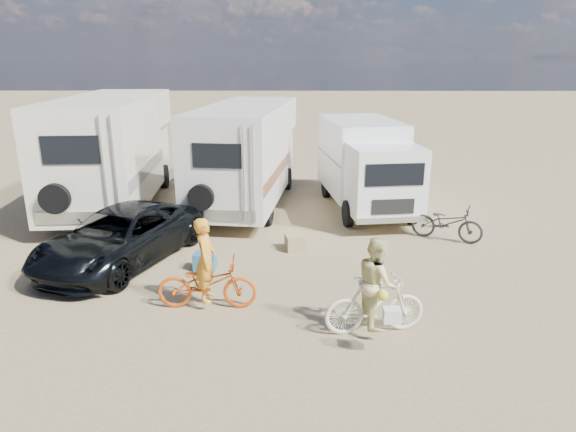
{
  "coord_description": "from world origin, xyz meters",
  "views": [
    {
      "loc": [
        1.13,
        -9.53,
        4.81
      ],
      "look_at": [
        1.03,
        1.72,
        1.3
      ],
      "focal_mm": 31.68,
      "sensor_mm": 36.0,
      "label": 1
    }
  ],
  "objects_px": {
    "bike_woman": "(375,305)",
    "bike_parked": "(447,223)",
    "rv_main": "(247,156)",
    "rv_left": "(113,153)",
    "rider_man": "(206,268)",
    "rider_woman": "(376,291)",
    "box_truck": "(366,167)",
    "cooler": "(205,261)",
    "dark_suv": "(120,237)",
    "crate": "(295,243)",
    "bike_man": "(207,283)"
  },
  "relations": [
    {
      "from": "bike_woman",
      "to": "rv_left",
      "type": "bearing_deg",
      "value": 32.83
    },
    {
      "from": "bike_woman",
      "to": "rider_woman",
      "type": "distance_m",
      "value": 0.27
    },
    {
      "from": "rv_left",
      "to": "rider_woman",
      "type": "distance_m",
      "value": 11.21
    },
    {
      "from": "box_truck",
      "to": "rider_man",
      "type": "xyz_separation_m",
      "value": [
        -4.1,
        -6.98,
        -0.58
      ]
    },
    {
      "from": "dark_suv",
      "to": "bike_woman",
      "type": "relative_size",
      "value": 2.57
    },
    {
      "from": "rider_man",
      "to": "rider_woman",
      "type": "relative_size",
      "value": 1.03
    },
    {
      "from": "rv_main",
      "to": "bike_man",
      "type": "relative_size",
      "value": 3.68
    },
    {
      "from": "bike_woman",
      "to": "box_truck",
      "type": "bearing_deg",
      "value": -15.4
    },
    {
      "from": "bike_parked",
      "to": "rider_man",
      "type": "bearing_deg",
      "value": 150.63
    },
    {
      "from": "bike_woman",
      "to": "bike_parked",
      "type": "relative_size",
      "value": 0.97
    },
    {
      "from": "dark_suv",
      "to": "cooler",
      "type": "relative_size",
      "value": 9.38
    },
    {
      "from": "bike_man",
      "to": "dark_suv",
      "type": "bearing_deg",
      "value": 46.31
    },
    {
      "from": "rv_main",
      "to": "crate",
      "type": "height_order",
      "value": "rv_main"
    },
    {
      "from": "bike_parked",
      "to": "cooler",
      "type": "relative_size",
      "value": 3.77
    },
    {
      "from": "rv_main",
      "to": "rider_woman",
      "type": "bearing_deg",
      "value": -63.37
    },
    {
      "from": "rider_man",
      "to": "rider_woman",
      "type": "height_order",
      "value": "rider_man"
    },
    {
      "from": "bike_man",
      "to": "rider_man",
      "type": "relative_size",
      "value": 1.16
    },
    {
      "from": "crate",
      "to": "bike_man",
      "type": "bearing_deg",
      "value": -118.75
    },
    {
      "from": "box_truck",
      "to": "dark_suv",
      "type": "height_order",
      "value": "box_truck"
    },
    {
      "from": "box_truck",
      "to": "cooler",
      "type": "distance_m",
      "value": 6.87
    },
    {
      "from": "bike_woman",
      "to": "cooler",
      "type": "distance_m",
      "value": 4.58
    },
    {
      "from": "rv_main",
      "to": "bike_man",
      "type": "height_order",
      "value": "rv_main"
    },
    {
      "from": "bike_parked",
      "to": "crate",
      "type": "distance_m",
      "value": 4.24
    },
    {
      "from": "dark_suv",
      "to": "bike_parked",
      "type": "height_order",
      "value": "dark_suv"
    },
    {
      "from": "rv_left",
      "to": "bike_woman",
      "type": "bearing_deg",
      "value": -52.85
    },
    {
      "from": "bike_parked",
      "to": "box_truck",
      "type": "bearing_deg",
      "value": 58.26
    },
    {
      "from": "rv_main",
      "to": "rv_left",
      "type": "xyz_separation_m",
      "value": [
        -4.4,
        -0.21,
        0.14
      ]
    },
    {
      "from": "rv_main",
      "to": "bike_woman",
      "type": "relative_size",
      "value": 3.93
    },
    {
      "from": "box_truck",
      "to": "crate",
      "type": "relative_size",
      "value": 11.61
    },
    {
      "from": "rv_main",
      "to": "bike_man",
      "type": "xyz_separation_m",
      "value": [
        -0.16,
        -7.6,
        -1.15
      ]
    },
    {
      "from": "dark_suv",
      "to": "rider_man",
      "type": "relative_size",
      "value": 2.8
    },
    {
      "from": "bike_man",
      "to": "rider_woman",
      "type": "bearing_deg",
      "value": -106.97
    },
    {
      "from": "rv_main",
      "to": "cooler",
      "type": "xyz_separation_m",
      "value": [
        -0.53,
        -5.69,
        -1.47
      ]
    },
    {
      "from": "box_truck",
      "to": "rider_woman",
      "type": "relative_size",
      "value": 3.37
    },
    {
      "from": "bike_man",
      "to": "cooler",
      "type": "distance_m",
      "value": 1.97
    },
    {
      "from": "bike_parked",
      "to": "cooler",
      "type": "xyz_separation_m",
      "value": [
        -6.3,
        -2.11,
        -0.3
      ]
    },
    {
      "from": "box_truck",
      "to": "dark_suv",
      "type": "distance_m",
      "value": 8.09
    },
    {
      "from": "cooler",
      "to": "crate",
      "type": "xyz_separation_m",
      "value": [
        2.14,
        1.33,
        -0.01
      ]
    },
    {
      "from": "rv_main",
      "to": "rider_man",
      "type": "xyz_separation_m",
      "value": [
        -0.16,
        -7.6,
        -0.82
      ]
    },
    {
      "from": "bike_man",
      "to": "bike_woman",
      "type": "distance_m",
      "value": 3.33
    },
    {
      "from": "rv_left",
      "to": "bike_man",
      "type": "distance_m",
      "value": 8.61
    },
    {
      "from": "bike_parked",
      "to": "bike_woman",
      "type": "bearing_deg",
      "value": 177.67
    },
    {
      "from": "rv_main",
      "to": "rv_left",
      "type": "relative_size",
      "value": 0.93
    },
    {
      "from": "dark_suv",
      "to": "rider_woman",
      "type": "distance_m",
      "value": 6.57
    },
    {
      "from": "box_truck",
      "to": "rider_man",
      "type": "height_order",
      "value": "box_truck"
    },
    {
      "from": "rv_main",
      "to": "bike_man",
      "type": "bearing_deg",
      "value": -84.09
    },
    {
      "from": "rv_main",
      "to": "cooler",
      "type": "relative_size",
      "value": 14.34
    },
    {
      "from": "dark_suv",
      "to": "bike_woman",
      "type": "xyz_separation_m",
      "value": [
        5.68,
        -3.29,
        -0.11
      ]
    },
    {
      "from": "rider_man",
      "to": "crate",
      "type": "bearing_deg",
      "value": -29.11
    },
    {
      "from": "bike_woman",
      "to": "bike_parked",
      "type": "distance_m",
      "value": 5.67
    }
  ]
}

